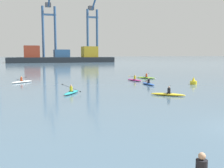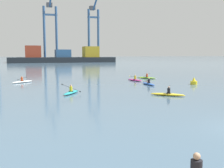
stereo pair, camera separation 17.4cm
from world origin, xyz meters
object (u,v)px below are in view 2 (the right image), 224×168
(channel_buoy, at_px, (194,82))
(kayak_lime, at_px, (146,78))
(kayak_blue, at_px, (149,84))
(gantry_crane_east_mid, at_px, (94,27))
(kayak_teal, at_px, (71,92))
(kayak_magenta, at_px, (135,80))
(kayak_yellow, at_px, (168,94))
(kayak_white, at_px, (22,81))
(container_barge, at_px, (63,57))
(gantry_crane_west_mid, at_px, (50,25))

(channel_buoy, xyz_separation_m, kayak_lime, (-2.38, 9.79, -0.19))
(kayak_blue, bearing_deg, channel_buoy, -12.13)
(gantry_crane_east_mid, distance_m, kayak_teal, 117.19)
(channel_buoy, bearing_deg, kayak_magenta, 130.23)
(channel_buoy, xyz_separation_m, kayak_yellow, (-8.36, -7.69, -0.19))
(kayak_magenta, bearing_deg, kayak_lime, 41.66)
(gantry_crane_east_mid, distance_m, kayak_white, 106.57)
(kayak_teal, distance_m, kayak_magenta, 15.30)
(container_barge, xyz_separation_m, kayak_blue, (-1.91, -97.66, -2.39))
(kayak_teal, relative_size, kayak_blue, 0.93)
(kayak_white, bearing_deg, gantry_crane_west_mid, 82.36)
(container_barge, xyz_separation_m, kayak_teal, (-12.96, -102.38, -2.39))
(container_barge, distance_m, kayak_white, 91.35)
(gantry_crane_west_mid, height_order, kayak_yellow, gantry_crane_west_mid)
(container_barge, bearing_deg, kayak_blue, -91.12)
(gantry_crane_west_mid, height_order, kayak_teal, gantry_crane_west_mid)
(gantry_crane_east_mid, height_order, kayak_lime, gantry_crane_east_mid)
(gantry_crane_west_mid, bearing_deg, kayak_magenta, -88.21)
(kayak_teal, height_order, kayak_lime, kayak_teal)
(kayak_yellow, bearing_deg, kayak_blue, 75.84)
(gantry_crane_east_mid, bearing_deg, kayak_yellow, -100.69)
(gantry_crane_east_mid, xyz_separation_m, kayak_lime, (-15.91, -98.49, -17.82))
(container_barge, bearing_deg, kayak_lime, -88.84)
(gantry_crane_west_mid, distance_m, kayak_yellow, 116.32)
(kayak_yellow, height_order, kayak_blue, kayak_yellow)
(gantry_crane_east_mid, relative_size, channel_buoy, 35.04)
(container_barge, height_order, gantry_crane_west_mid, gantry_crane_west_mid)
(kayak_yellow, relative_size, kayak_blue, 0.88)
(kayak_white, xyz_separation_m, kayak_magenta, (16.27, -2.62, -0.00))
(container_barge, distance_m, kayak_lime, 89.23)
(channel_buoy, bearing_deg, container_barge, 92.42)
(kayak_blue, bearing_deg, kayak_lime, 66.34)
(gantry_crane_east_mid, xyz_separation_m, kayak_blue, (-19.62, -106.97, -17.82))
(container_barge, bearing_deg, channel_buoy, -87.58)
(gantry_crane_west_mid, relative_size, channel_buoy, 34.75)
(kayak_lime, bearing_deg, channel_buoy, -76.33)
(container_barge, relative_size, kayak_teal, 15.72)
(kayak_lime, distance_m, kayak_white, 19.64)
(container_barge, relative_size, kayak_white, 16.25)
(gantry_crane_west_mid, height_order, kayak_lime, gantry_crane_west_mid)
(kayak_white, bearing_deg, container_barge, 78.74)
(gantry_crane_east_mid, bearing_deg, container_barge, -152.28)
(container_barge, xyz_separation_m, gantry_crane_west_mid, (-4.70, 8.26, 15.58))
(gantry_crane_east_mid, xyz_separation_m, channel_buoy, (-13.53, -108.28, -17.63))
(kayak_lime, relative_size, kayak_magenta, 0.89)
(channel_buoy, relative_size, kayak_lime, 0.33)
(gantry_crane_east_mid, relative_size, kayak_magenta, 10.18)
(container_barge, bearing_deg, kayak_magenta, -90.97)
(channel_buoy, bearing_deg, gantry_crane_west_mid, 94.74)
(gantry_crane_west_mid, bearing_deg, container_barge, -60.36)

